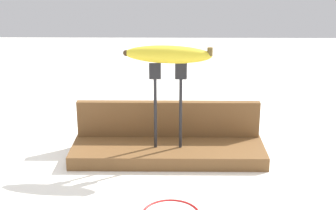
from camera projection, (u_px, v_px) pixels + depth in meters
The scene contains 7 objects.
ground_plane at pixel (168, 158), 1.15m from camera, with size 3.00×3.00×0.00m, color white.
wooden_board at pixel (168, 152), 1.15m from camera, with size 0.45×0.14×0.03m, color brown.
board_backstop at pixel (168, 119), 1.19m from camera, with size 0.44×0.02×0.09m, color brown.
fork_stand_center at pixel (168, 98), 1.10m from camera, with size 0.08×0.01×0.20m.
banana_raised_center at pixel (168, 54), 1.07m from camera, with size 0.20×0.06×0.04m.
banana_chunk_near at pixel (126, 109), 1.42m from camera, with size 0.05×0.05×0.04m.
banana_chunk_far at pixel (215, 126), 1.30m from camera, with size 0.04×0.05×0.04m.
Camera 1 is at (0.01, -1.05, 0.48)m, focal length 52.69 mm.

